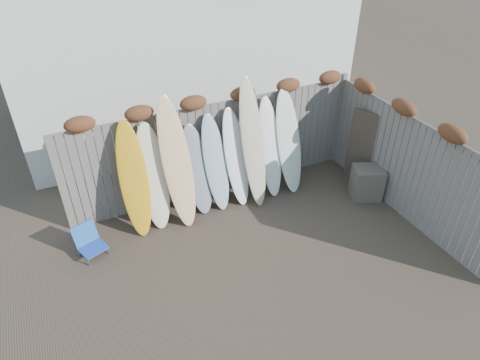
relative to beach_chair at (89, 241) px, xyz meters
name	(u,v)px	position (x,y,z in m)	size (l,w,h in m)	color
ground	(269,263)	(2.73, -1.58, -0.26)	(80.00, 80.00, 0.00)	#493A2D
back_fence	(217,141)	(2.79, 0.81, 0.92)	(6.05, 0.28, 2.24)	slate
right_fence	(407,161)	(5.72, -1.33, 0.88)	(0.28, 4.40, 2.24)	slate
beach_chair	(89,241)	(0.00, 0.00, 0.00)	(0.56, 0.58, 0.57)	blue
wooden_crate	(367,183)	(5.45, -0.71, 0.08)	(0.59, 0.49, 0.68)	#6A5850
lattice_panel	(372,152)	(5.73, -0.41, 0.57)	(0.05, 1.11, 1.67)	brown
surfboard_0	(134,180)	(0.99, 0.35, 0.78)	(0.51, 0.07, 2.18)	orange
surfboard_1	(153,177)	(1.34, 0.39, 0.72)	(0.52, 0.07, 2.05)	beige
surfboard_2	(177,163)	(1.79, 0.31, 0.95)	(0.54, 0.07, 2.53)	#FF9B73
surfboard_3	(197,170)	(2.20, 0.42, 0.61)	(0.51, 0.07, 1.83)	gray
surfboard_4	(216,163)	(2.58, 0.41, 0.68)	(0.47, 0.07, 1.96)	#98AFBC
surfboard_5	(236,158)	(3.00, 0.39, 0.70)	(0.46, 0.07, 2.01)	white
surfboard_6	(253,143)	(3.33, 0.32, 0.98)	(0.46, 0.07, 2.60)	beige
surfboard_7	(270,148)	(3.76, 0.39, 0.74)	(0.46, 0.07, 2.08)	white
surfboard_8	(289,142)	(4.18, 0.36, 0.79)	(0.54, 0.07, 2.20)	silver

